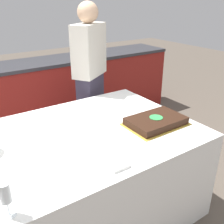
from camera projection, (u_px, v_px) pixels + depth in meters
ground_plane at (85, 211)px, 2.22m from camera, size 14.00×14.00×0.00m
back_counter at (20, 101)px, 3.30m from camera, size 4.40×0.58×0.92m
dining_table at (83, 175)px, 2.07m from camera, size 1.70×1.20×0.76m
cake at (156, 121)px, 2.02m from camera, size 0.47×0.32×0.06m
wine_glass at (5, 194)px, 1.15m from camera, size 0.06×0.06×0.18m
side_plate_near_cake at (125, 114)px, 2.22m from camera, size 0.19×0.19×0.00m
utensil_pile at (117, 164)px, 1.54m from camera, size 0.12×0.12×0.02m
person_cutting_cake at (90, 81)px, 2.77m from camera, size 0.45×0.39×1.63m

